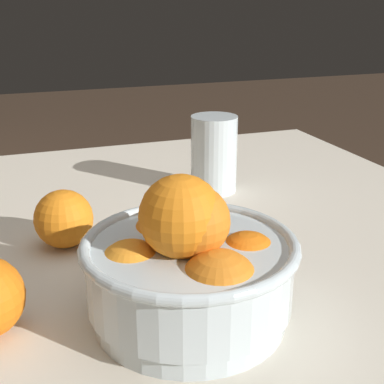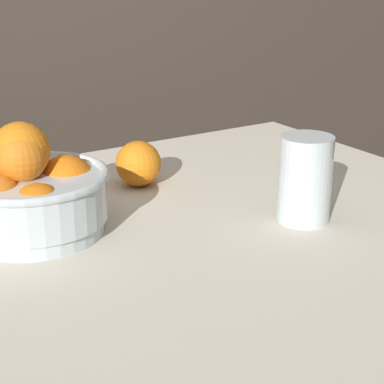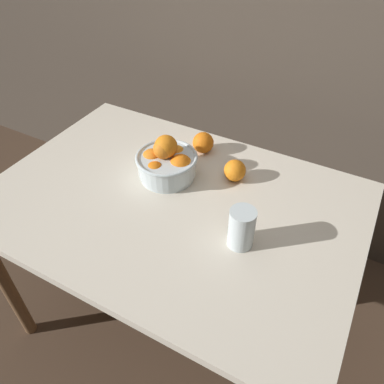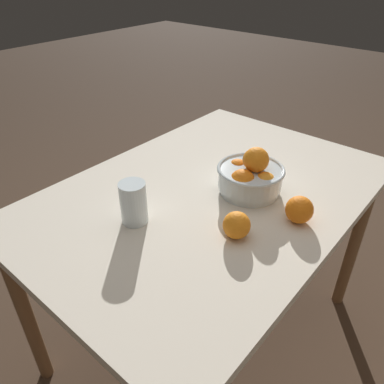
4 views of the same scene
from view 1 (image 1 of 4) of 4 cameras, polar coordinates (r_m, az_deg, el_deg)
dining_table at (r=0.71m, az=5.61°, el=-14.18°), size 1.24×0.86×0.75m
fruit_bowl at (r=0.54m, az=-0.31°, el=-7.97°), size 0.22×0.22×0.16m
juice_glass at (r=0.90m, az=2.34°, el=3.64°), size 0.08×0.08×0.13m
orange_loose_front at (r=0.72m, az=-13.53°, el=-2.79°), size 0.08×0.08×0.08m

